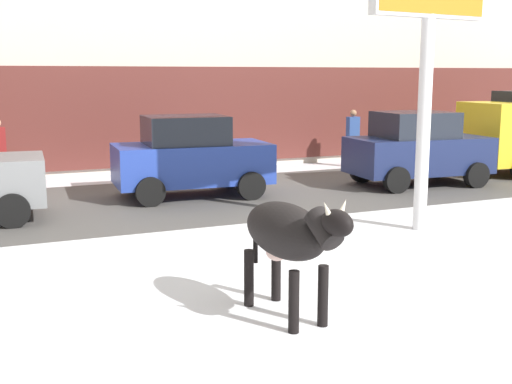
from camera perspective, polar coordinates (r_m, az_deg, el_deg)
name	(u,v)px	position (r m, az deg, el deg)	size (l,w,h in m)	color
ground_plane	(412,334)	(7.44, 13.45, -12.00)	(120.00, 120.00, 0.00)	white
road_strip	(182,199)	(14.79, -6.52, -0.64)	(60.00, 5.60, 0.01)	#514F4C
cow_black	(288,234)	(7.43, 2.83, -3.70)	(0.76, 1.93, 1.54)	black
car_blue_hatchback	(191,157)	(15.01, -5.74, 3.10)	(3.61, 2.12, 1.86)	#233D9E
car_navy_hatchback	(418,149)	(17.00, 13.94, 3.68)	(3.61, 2.12, 1.86)	#19234C
pedestrian_near_billboard	(353,138)	(20.07, 8.45, 4.70)	(0.36, 0.24, 1.73)	#282833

